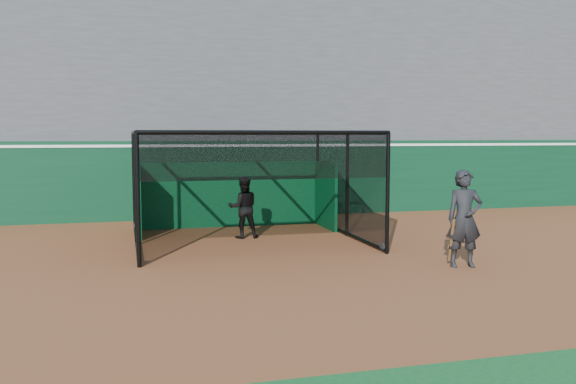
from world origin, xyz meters
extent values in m
plane|color=brown|center=(0.00, 0.00, 0.00)|extent=(120.00, 120.00, 0.00)
cube|color=#09351D|center=(0.00, 8.50, 1.25)|extent=(50.00, 0.45, 2.50)
cube|color=white|center=(0.00, 8.50, 2.35)|extent=(50.00, 0.50, 0.08)
cube|color=#4C4C4F|center=(0.00, 12.38, 3.88)|extent=(50.00, 7.85, 7.75)
cube|color=#4C4C4F|center=(0.00, 15.80, 8.35)|extent=(50.00, 0.30, 1.20)
cube|color=#074C25|center=(0.42, 6.37, 0.95)|extent=(5.34, 0.10, 1.90)
cylinder|color=black|center=(-2.31, 1.53, 0.11)|extent=(0.08, 0.22, 0.22)
cylinder|color=black|center=(3.15, 1.53, 0.11)|extent=(0.08, 0.22, 0.22)
cylinder|color=black|center=(-2.31, 6.29, 0.11)|extent=(0.08, 0.22, 0.22)
cylinder|color=black|center=(3.15, 6.29, 0.11)|extent=(0.08, 0.22, 0.22)
imported|color=black|center=(0.41, 4.28, 0.81)|extent=(0.81, 0.65, 1.61)
imported|color=black|center=(4.09, -0.33, 0.99)|extent=(0.80, 0.61, 1.98)
cylinder|color=#593819|center=(3.84, -0.28, 0.55)|extent=(0.15, 0.35, 0.90)
camera|label=1|loc=(-2.54, -11.24, 2.68)|focal=38.00mm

